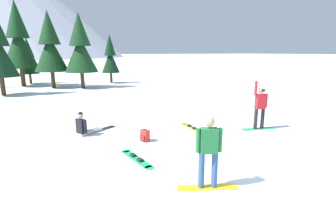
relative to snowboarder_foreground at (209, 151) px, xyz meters
The scene contains 12 objects.
ground_plane 2.26m from the snowboarder_foreground, 21.70° to the left, with size 800.00×800.00×0.00m, color silver.
snowboarder_foreground is the anchor object (origin of this frame).
snowboarder_midground 5.82m from the snowboarder_foreground, 31.36° to the left, with size 1.54×0.70×2.07m.
snowboarder_background 6.09m from the snowboarder_foreground, 106.64° to the left, with size 1.76×1.09×0.96m.
loose_snowboard_near_right 5.23m from the snowboarder_foreground, 60.86° to the left, with size 0.36×1.70×0.09m.
loose_snowboard_near_left 2.77m from the snowboarder_foreground, 109.40° to the left, with size 0.46×1.84×0.09m.
backpack_red 3.95m from the snowboarder_foreground, 89.60° to the left, with size 0.33×0.37×0.47m.
pine_tree_tall 20.35m from the snowboarder_foreground, 87.44° to the left, with size 2.90×2.90×6.64m.
pine_tree_leaning 24.80m from the snowboarder_foreground, 99.12° to the left, with size 3.08×3.08×7.94m.
pine_tree_twin 21.95m from the snowboarder_foreground, 93.80° to the left, with size 2.91×2.91×6.86m.
pine_tree_slender 26.48m from the snowboarder_foreground, 97.02° to the left, with size 1.91×1.91×4.74m.
pine_tree_broad 23.35m from the snowboarder_foreground, 79.19° to the left, with size 1.85×1.85×5.05m.
Camera 1 is at (-5.51, -5.43, 3.24)m, focal length 28.05 mm.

